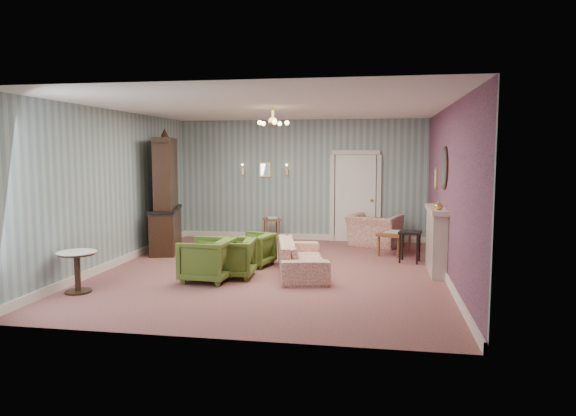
% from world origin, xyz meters
% --- Properties ---
extents(floor, '(7.00, 7.00, 0.00)m').
position_xyz_m(floor, '(0.00, 0.00, 0.00)').
color(floor, '#925955').
rests_on(floor, ground).
extents(ceiling, '(7.00, 7.00, 0.00)m').
position_xyz_m(ceiling, '(0.00, 0.00, 2.90)').
color(ceiling, white).
rests_on(ceiling, ground).
extents(wall_back, '(6.00, 0.00, 6.00)m').
position_xyz_m(wall_back, '(0.00, 3.50, 1.45)').
color(wall_back, gray).
rests_on(wall_back, ground).
extents(wall_front, '(6.00, 0.00, 6.00)m').
position_xyz_m(wall_front, '(0.00, -3.50, 1.45)').
color(wall_front, gray).
rests_on(wall_front, ground).
extents(wall_left, '(0.00, 7.00, 7.00)m').
position_xyz_m(wall_left, '(-3.00, 0.00, 1.45)').
color(wall_left, gray).
rests_on(wall_left, ground).
extents(wall_right, '(0.00, 7.00, 7.00)m').
position_xyz_m(wall_right, '(3.00, 0.00, 1.45)').
color(wall_right, gray).
rests_on(wall_right, ground).
extents(wall_right_floral, '(0.00, 7.00, 7.00)m').
position_xyz_m(wall_right_floral, '(2.98, 0.00, 1.45)').
color(wall_right_floral, '#BA5D70').
rests_on(wall_right_floral, ground).
extents(door, '(1.12, 0.12, 2.16)m').
position_xyz_m(door, '(1.30, 3.46, 1.08)').
color(door, white).
rests_on(door, floor).
extents(olive_chair_a, '(0.77, 0.82, 0.78)m').
position_xyz_m(olive_chair_a, '(-0.93, -0.92, 0.39)').
color(olive_chair_a, '#4F6A25').
rests_on(olive_chair_a, floor).
extents(olive_chair_b, '(0.71, 0.76, 0.74)m').
position_xyz_m(olive_chair_b, '(-0.59, -0.58, 0.37)').
color(olive_chair_b, '#4F6A25').
rests_on(olive_chair_b, floor).
extents(olive_chair_c, '(0.76, 0.79, 0.68)m').
position_xyz_m(olive_chair_c, '(-0.46, 0.38, 0.34)').
color(olive_chair_c, '#4F6A25').
rests_on(olive_chair_c, floor).
extents(sofa_chintz, '(0.99, 2.07, 0.78)m').
position_xyz_m(sofa_chintz, '(0.53, -0.10, 0.39)').
color(sofa_chintz, '#A54542').
rests_on(sofa_chintz, floor).
extents(wingback_chair, '(1.27, 1.03, 0.96)m').
position_xyz_m(wingback_chair, '(1.77, 2.89, 0.48)').
color(wingback_chair, '#A54542').
rests_on(wingback_chair, floor).
extents(dresser, '(0.92, 1.63, 2.57)m').
position_xyz_m(dresser, '(-2.65, 1.49, 1.29)').
color(dresser, black).
rests_on(dresser, floor).
extents(fireplace, '(0.30, 1.40, 1.16)m').
position_xyz_m(fireplace, '(2.86, 0.40, 0.58)').
color(fireplace, beige).
rests_on(fireplace, floor).
extents(mantel_vase, '(0.15, 0.15, 0.15)m').
position_xyz_m(mantel_vase, '(2.84, 0.00, 1.23)').
color(mantel_vase, gold).
rests_on(mantel_vase, fireplace).
extents(oval_mirror, '(0.04, 0.76, 0.84)m').
position_xyz_m(oval_mirror, '(2.96, 0.40, 1.85)').
color(oval_mirror, white).
rests_on(oval_mirror, wall_right).
extents(framed_print, '(0.04, 0.34, 0.42)m').
position_xyz_m(framed_print, '(2.97, 1.75, 1.60)').
color(framed_print, gold).
rests_on(framed_print, wall_right).
extents(coffee_table, '(0.80, 1.04, 0.47)m').
position_xyz_m(coffee_table, '(2.19, 1.99, 0.24)').
color(coffee_table, brown).
rests_on(coffee_table, floor).
extents(side_table_black, '(0.48, 0.48, 0.61)m').
position_xyz_m(side_table_black, '(2.45, 1.17, 0.30)').
color(side_table_black, black).
rests_on(side_table_black, floor).
extents(pedestal_table, '(0.71, 0.71, 0.64)m').
position_xyz_m(pedestal_table, '(-2.63, -1.94, 0.32)').
color(pedestal_table, black).
rests_on(pedestal_table, floor).
extents(nesting_table, '(0.52, 0.58, 0.62)m').
position_xyz_m(nesting_table, '(-0.63, 2.96, 0.31)').
color(nesting_table, brown).
rests_on(nesting_table, floor).
extents(gilt_mirror_back, '(0.28, 0.06, 0.36)m').
position_xyz_m(gilt_mirror_back, '(-0.90, 3.46, 1.70)').
color(gilt_mirror_back, gold).
rests_on(gilt_mirror_back, wall_back).
extents(sconce_left, '(0.16, 0.12, 0.30)m').
position_xyz_m(sconce_left, '(-1.45, 3.44, 1.70)').
color(sconce_left, gold).
rests_on(sconce_left, wall_back).
extents(sconce_right, '(0.16, 0.12, 0.30)m').
position_xyz_m(sconce_right, '(-0.35, 3.44, 1.70)').
color(sconce_right, gold).
rests_on(sconce_right, wall_back).
extents(chandelier, '(0.56, 0.56, 0.36)m').
position_xyz_m(chandelier, '(0.00, 0.00, 2.63)').
color(chandelier, gold).
rests_on(chandelier, ceiling).
extents(burgundy_cushion, '(0.41, 0.28, 0.39)m').
position_xyz_m(burgundy_cushion, '(1.72, 2.74, 0.48)').
color(burgundy_cushion, maroon).
rests_on(burgundy_cushion, wingback_chair).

